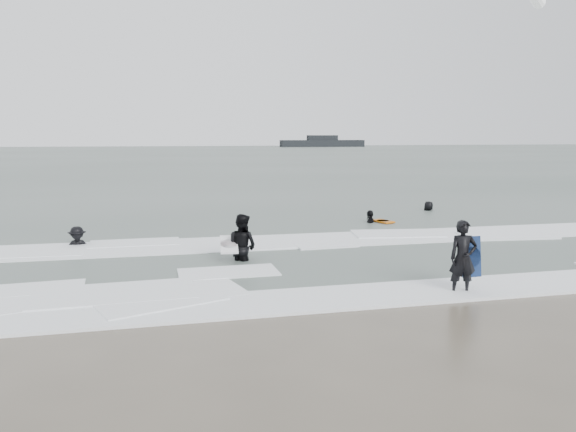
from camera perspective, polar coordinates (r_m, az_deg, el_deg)
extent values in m
plane|color=brown|center=(13.47, 4.68, -7.67)|extent=(320.00, 320.00, 0.00)
plane|color=#47544C|center=(92.51, -10.23, 5.95)|extent=(320.00, 320.00, 0.00)
imported|color=black|center=(13.86, 17.20, -7.56)|extent=(0.70, 0.52, 1.76)
imported|color=black|center=(16.60, -4.68, -4.59)|extent=(1.20, 1.19, 1.96)
imported|color=black|center=(19.79, -20.59, -2.99)|extent=(1.04, 0.65, 1.55)
imported|color=black|center=(23.66, 8.33, -0.76)|extent=(0.82, 1.09, 1.72)
imported|color=black|center=(27.84, 14.09, 0.44)|extent=(0.95, 0.92, 1.65)
cube|color=white|center=(12.91, 5.48, -8.23)|extent=(30.03, 2.32, 0.07)
cube|color=white|center=(19.11, -0.65, -2.71)|extent=(30.00, 2.60, 0.09)
cube|color=black|center=(161.83, 3.50, 7.37)|extent=(24.04, 4.29, 1.89)
cube|color=black|center=(161.81, 3.50, 7.95)|extent=(8.59, 2.58, 1.37)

